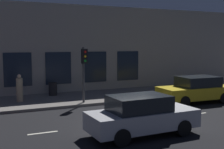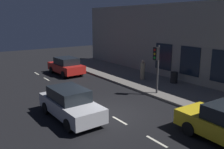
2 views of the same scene
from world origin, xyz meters
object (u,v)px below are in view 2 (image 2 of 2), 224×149
at_px(traffic_light, 157,60).
at_px(trash_bin, 174,77).
at_px(parked_car_1, 66,66).
at_px(parked_car_0, 70,104).
at_px(pedestrian_0, 143,70).

relative_size(traffic_light, trash_bin, 3.75).
bearing_deg(parked_car_1, trash_bin, -59.20).
relative_size(traffic_light, parked_car_1, 0.79).
xyz_separation_m(traffic_light, parked_car_0, (-6.31, -0.15, -1.59)).
bearing_deg(pedestrian_0, trash_bin, 12.67).
bearing_deg(trash_bin, traffic_light, -160.56).
relative_size(parked_car_0, parked_car_1, 1.07).
distance_m(parked_car_0, parked_car_1, 10.19).
bearing_deg(pedestrian_0, parked_car_0, -82.69).
distance_m(parked_car_0, pedestrian_0, 8.91).
height_order(traffic_light, parked_car_0, traffic_light).
height_order(traffic_light, trash_bin, traffic_light).
distance_m(traffic_light, parked_car_0, 6.51).
bearing_deg(parked_car_0, parked_car_1, -114.66).
relative_size(parked_car_0, trash_bin, 5.10).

